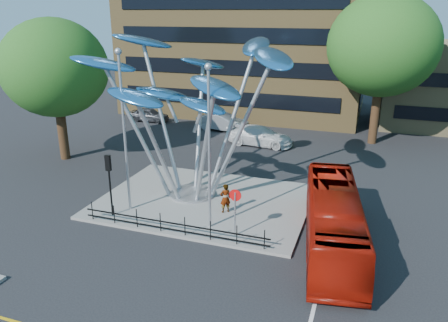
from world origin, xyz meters
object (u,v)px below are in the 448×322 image
at_px(street_lamp_right, 209,134).
at_px(parked_car_left, 149,115).
at_px(tree_right, 383,46).
at_px(traffic_light_island, 109,173).
at_px(red_bus, 333,220).
at_px(pedestrian, 225,198).
at_px(no_entry_sign_island, 235,205).
at_px(parked_car_right, 260,136).
at_px(street_lamp_left, 123,118).
at_px(tree_left, 55,68).
at_px(parked_car_mid, 223,122).
at_px(leaf_sculpture, 190,83).

distance_m(street_lamp_right, parked_car_left, 24.54).
bearing_deg(tree_right, traffic_light_island, -123.69).
height_order(red_bus, pedestrian, red_bus).
bearing_deg(no_entry_sign_island, traffic_light_island, -179.87).
bearing_deg(parked_car_right, street_lamp_left, 170.56).
distance_m(tree_right, red_bus, 19.89).
bearing_deg(red_bus, traffic_light_island, 174.98).
bearing_deg(red_bus, no_entry_sign_island, -179.26).
relative_size(tree_left, parked_car_mid, 2.09).
xyz_separation_m(tree_left, red_bus, (20.60, -6.70, -5.40)).
xyz_separation_m(leaf_sculpture, pedestrian, (2.76, -1.83, -5.89)).
bearing_deg(pedestrian, tree_right, -152.51).
height_order(tree_left, parked_car_mid, tree_left).
bearing_deg(street_lamp_right, red_bus, 2.86).
bearing_deg(pedestrian, tree_left, -58.75).
bearing_deg(no_entry_sign_island, parked_car_mid, 111.01).
xyz_separation_m(leaf_sculpture, parked_car_mid, (-3.29, 15.00, -6.06)).
bearing_deg(parked_car_left, leaf_sculpture, -143.13).
distance_m(red_bus, pedestrian, 6.12).
xyz_separation_m(street_lamp_right, traffic_light_island, (-5.50, -0.50, -2.48)).
xyz_separation_m(pedestrian, parked_car_right, (-1.55, 13.43, -0.19)).
bearing_deg(traffic_light_island, parked_car_mid, 91.08).
xyz_separation_m(leaf_sculpture, parked_car_right, (1.21, 11.60, -6.08)).
height_order(tree_left, parked_car_left, tree_left).
relative_size(tree_right, pedestrian, 7.29).
height_order(parked_car_left, parked_car_mid, parked_car_mid).
relative_size(traffic_light_island, red_bus, 0.34).
bearing_deg(parked_car_left, parked_car_mid, -95.34).
xyz_separation_m(tree_right, parked_car_left, (-21.61, 0.59, -7.35)).
xyz_separation_m(tree_right, red_bus, (-1.40, -18.70, -6.64)).
relative_size(parked_car_left, parked_car_mid, 0.81).
height_order(no_entry_sign_island, parked_car_mid, no_entry_sign_island).
height_order(pedestrian, parked_car_right, pedestrian).
xyz_separation_m(pedestrian, parked_car_left, (-14.30, 17.74, -0.30)).
relative_size(tree_right, no_entry_sign_island, 4.94).
xyz_separation_m(street_lamp_left, pedestrian, (5.19, 1.35, -4.38)).
distance_m(street_lamp_left, pedestrian, 6.92).
height_order(no_entry_sign_island, parked_car_left, no_entry_sign_island).
height_order(street_lamp_left, traffic_light_island, street_lamp_left).
bearing_deg(street_lamp_left, street_lamp_right, -5.71).
bearing_deg(traffic_light_island, parked_car_left, 113.20).
relative_size(traffic_light_island, pedestrian, 2.06).
bearing_deg(traffic_light_island, street_lamp_left, 63.43).
bearing_deg(parked_car_right, no_entry_sign_island, -165.32).
relative_size(tree_left, parked_car_left, 2.57).
xyz_separation_m(red_bus, parked_car_right, (-7.46, 14.97, -0.61)).
distance_m(tree_right, traffic_light_island, 24.06).
height_order(leaf_sculpture, parked_car_left, leaf_sculpture).
xyz_separation_m(street_lamp_left, parked_car_mid, (-0.86, 18.18, -4.54)).
relative_size(tree_right, traffic_light_island, 3.54).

